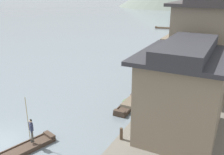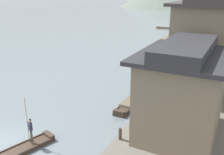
# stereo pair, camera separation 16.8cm
# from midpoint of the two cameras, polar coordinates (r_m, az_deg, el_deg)

# --- Properties ---
(boat_foreground_poled) EXTENTS (2.43, 4.94, 0.41)m
(boat_foreground_poled) POSITION_cam_midpoint_polar(r_m,az_deg,el_deg) (17.67, -20.47, -15.30)
(boat_foreground_poled) COLOR #423328
(boat_foreground_poled) RESTS_ON ground
(boatman_person) EXTENTS (0.52, 0.37, 3.04)m
(boatman_person) POSITION_cam_midpoint_polar(r_m,az_deg,el_deg) (17.37, -18.01, -10.63)
(boatman_person) COLOR black
(boatman_person) RESTS_ON boat_foreground_poled
(boat_moored_nearest) EXTENTS (1.85, 4.08, 0.45)m
(boat_moored_nearest) POSITION_cam_midpoint_polar(r_m,az_deg,el_deg) (29.99, 9.88, 0.43)
(boat_moored_nearest) COLOR brown
(boat_moored_nearest) RESTS_ON ground
(boat_moored_second) EXTENTS (1.42, 4.88, 0.59)m
(boat_moored_second) POSITION_cam_midpoint_polar(r_m,az_deg,el_deg) (50.09, 16.82, 7.71)
(boat_moored_second) COLOR #423328
(boat_moored_second) RESTS_ON ground
(boat_moored_third) EXTENTS (1.09, 3.90, 0.78)m
(boat_moored_third) POSITION_cam_midpoint_polar(r_m,az_deg,el_deg) (22.14, 3.37, -6.07)
(boat_moored_third) COLOR #423328
(boat_moored_third) RESTS_ON ground
(boat_moored_far) EXTENTS (2.05, 5.51, 0.79)m
(boat_moored_far) POSITION_cam_midpoint_polar(r_m,az_deg,el_deg) (62.07, 19.90, 9.64)
(boat_moored_far) COLOR #232326
(boat_moored_far) RESTS_ON ground
(boat_midriver_drifting) EXTENTS (2.42, 4.14, 0.54)m
(boat_midriver_drifting) POSITION_cam_midpoint_polar(r_m,az_deg,el_deg) (38.92, 10.67, 4.91)
(boat_midriver_drifting) COLOR #423328
(boat_midriver_drifting) RESTS_ON ground
(boat_midriver_upstream) EXTENTS (5.11, 1.75, 0.47)m
(boat_midriver_upstream) POSITION_cam_midpoint_polar(r_m,az_deg,el_deg) (66.10, 11.79, 10.84)
(boat_midriver_upstream) COLOR brown
(boat_midriver_upstream) RESTS_ON ground
(house_waterfront_nearest) EXTENTS (5.73, 6.74, 6.14)m
(house_waterfront_nearest) POSITION_cam_midpoint_polar(r_m,az_deg,el_deg) (16.60, 15.31, -2.94)
(house_waterfront_nearest) COLOR #7F705B
(house_waterfront_nearest) RESTS_ON riverbank_right
(house_waterfront_second) EXTENTS (5.75, 5.78, 8.74)m
(house_waterfront_second) POSITION_cam_midpoint_polar(r_m,az_deg,el_deg) (22.69, 19.42, 6.16)
(house_waterfront_second) COLOR gray
(house_waterfront_second) RESTS_ON riverbank_right
(house_waterfront_tall) EXTENTS (6.97, 8.20, 6.14)m
(house_waterfront_tall) POSITION_cam_midpoint_polar(r_m,az_deg,el_deg) (29.66, 22.34, 6.16)
(house_waterfront_tall) COLOR #75604C
(house_waterfront_tall) RESTS_ON riverbank_right
(house_waterfront_narrow) EXTENTS (5.37, 7.45, 6.14)m
(house_waterfront_narrow) POSITION_cam_midpoint_polar(r_m,az_deg,el_deg) (37.46, 22.38, 8.74)
(house_waterfront_narrow) COLOR #7F705B
(house_waterfront_narrow) RESTS_ON riverbank_right
(mooring_post_dock_near) EXTENTS (0.20, 0.20, 0.80)m
(mooring_post_dock_near) POSITION_cam_midpoint_polar(r_m,az_deg,el_deg) (16.51, 1.79, -12.50)
(mooring_post_dock_near) COLOR #473828
(mooring_post_dock_near) RESTS_ON riverbank_right
(mooring_post_dock_mid) EXTENTS (0.20, 0.20, 0.90)m
(mooring_post_dock_mid) POSITION_cam_midpoint_polar(r_m,az_deg,el_deg) (24.61, 11.41, -1.51)
(mooring_post_dock_mid) COLOR #473828
(mooring_post_dock_mid) RESTS_ON riverbank_right
(mooring_post_dock_far) EXTENTS (0.20, 0.20, 0.81)m
(mooring_post_dock_far) POSITION_cam_midpoint_polar(r_m,az_deg,el_deg) (33.64, 16.06, 3.79)
(mooring_post_dock_far) COLOR #473828
(mooring_post_dock_far) RESTS_ON riverbank_right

